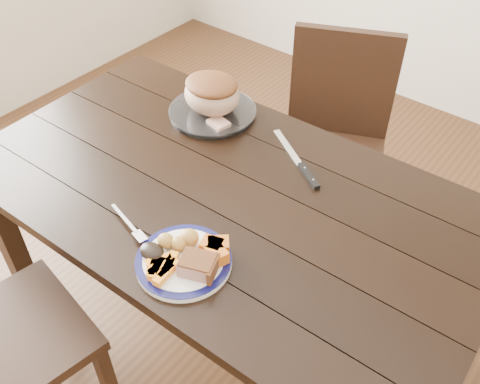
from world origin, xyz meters
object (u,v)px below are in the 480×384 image
Objects in this scene: chair_far at (334,135)px; roast_joint at (212,95)px; pork_slice at (198,265)px; fork at (130,226)px; dining_table at (224,211)px; carving_knife at (303,168)px; serving_platter at (213,113)px; dinner_plate at (184,262)px.

chair_far reaches higher than roast_joint.
chair_far is at bearing 99.98° from pork_slice.
dining_table is at bearing 86.01° from fork.
roast_joint is 0.43m from carving_knife.
dining_table is 5.37× the size of serving_platter.
serving_platter is 1.49× the size of roast_joint.
roast_joint is at bearing 124.36° from dinner_plate.
chair_far is 3.28× the size of carving_knife.
fork is 0.57m from carving_knife.
pork_slice is at bearing -61.22° from dining_table.
pork_slice is 0.44× the size of roast_joint.
dinner_plate is (0.10, -0.29, 0.10)m from dining_table.
roast_joint is at bearing 122.22° from fork.
dinner_plate is at bearing -55.64° from roast_joint.
pork_slice is at bearing -52.18° from serving_platter.
carving_knife is (-0.02, 0.52, -0.03)m from pork_slice.
dining_table is at bearing 109.91° from dinner_plate.
pork_slice is 0.32× the size of carving_knife.
fork reaches higher than dinner_plate.
roast_joint is at bearing 0.00° from serving_platter.
serving_platter is at bearing 135.34° from dining_table.
chair_far is 0.57m from serving_platter.
roast_joint is at bearing 35.12° from chair_far.
dinner_plate is at bearing -70.09° from dining_table.
dinner_plate is (0.12, -1.02, 0.23)m from chair_far.
roast_joint reaches higher than serving_platter.
dining_table is 1.75× the size of chair_far.
fork is (-0.07, -1.02, 0.25)m from chair_far.
dinner_plate is at bearing 14.82° from fork.
fork is 0.61m from roast_joint.
roast_joint is (-0.26, -0.45, 0.31)m from chair_far.
chair_far is 1.05m from fork.
serving_platter reaches higher than dinner_plate.
serving_platter is at bearing -155.50° from carving_knife.
pork_slice is (0.16, -0.29, 0.13)m from dining_table.
chair_far is at bearing 59.52° from roast_joint.
roast_joint is at bearing 135.34° from dining_table.
pork_slice is (0.18, -1.02, 0.27)m from chair_far.
pork_slice reaches higher than dining_table.
roast_joint reaches higher than pork_slice.
fork is 0.62× the size of carving_knife.
roast_joint reaches higher than carving_knife.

